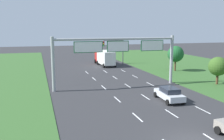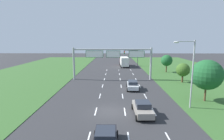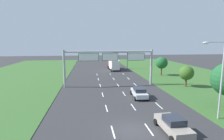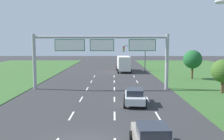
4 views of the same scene
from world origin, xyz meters
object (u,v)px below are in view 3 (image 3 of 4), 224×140
at_px(car_near_red, 139,92).
at_px(street_lamp, 219,73).
at_px(car_lead_silver, 173,125).
at_px(roadside_tree_mid, 186,73).
at_px(roadside_tree_far, 162,63).
at_px(box_truck, 113,64).
at_px(sign_gantry, 110,60).
at_px(traffic_light_mast, 121,57).

relative_size(car_near_red, street_lamp, 0.52).
height_order(car_lead_silver, roadside_tree_mid, roadside_tree_mid).
bearing_deg(car_lead_silver, roadside_tree_mid, 54.49).
relative_size(roadside_tree_mid, roadside_tree_far, 0.84).
bearing_deg(roadside_tree_far, car_near_red, -122.62).
xyz_separation_m(box_truck, sign_gantry, (-3.55, -19.73, 3.26)).
bearing_deg(car_lead_silver, box_truck, 88.23).
relative_size(car_near_red, sign_gantry, 0.26).
height_order(box_truck, sign_gantry, sign_gantry).
distance_m(box_truck, roadside_tree_mid, 24.89).
relative_size(sign_gantry, street_lamp, 2.03).
distance_m(car_lead_silver, street_lamp, 7.66).
bearing_deg(sign_gantry, roadside_tree_far, 31.91).
height_order(car_lead_silver, roadside_tree_far, roadside_tree_far).
xyz_separation_m(sign_gantry, roadside_tree_mid, (14.21, -2.75, -2.34)).
xyz_separation_m(box_truck, traffic_light_mast, (2.66, 1.26, 2.14)).
xyz_separation_m(car_near_red, box_truck, (-0.02, 27.63, 0.94)).
bearing_deg(roadside_tree_mid, car_lead_silver, -123.66).
height_order(sign_gantry, street_lamp, street_lamp).
bearing_deg(roadside_tree_mid, box_truck, 115.35).
height_order(street_lamp, roadside_tree_far, street_lamp).
xyz_separation_m(box_truck, roadside_tree_mid, (10.65, -22.48, 0.92)).
xyz_separation_m(car_lead_silver, street_lamp, (5.97, 2.15, 4.29)).
bearing_deg(street_lamp, roadside_tree_mid, 71.44).
xyz_separation_m(car_near_red, sign_gantry, (-3.57, 7.89, 4.20)).
distance_m(traffic_light_mast, roadside_tree_mid, 25.08).
bearing_deg(traffic_light_mast, box_truck, -154.63).
distance_m(box_truck, street_lamp, 36.90).
height_order(street_lamp, roadside_tree_mid, street_lamp).
height_order(roadside_tree_mid, roadside_tree_far, roadside_tree_far).
height_order(box_truck, traffic_light_mast, traffic_light_mast).
bearing_deg(street_lamp, car_near_red, 124.92).
height_order(traffic_light_mast, roadside_tree_far, traffic_light_mast).
bearing_deg(roadside_tree_far, traffic_light_mast, 123.94).
xyz_separation_m(sign_gantry, street_lamp, (9.59, -16.51, 0.10)).
distance_m(traffic_light_mast, roadside_tree_far, 14.56).
height_order(box_truck, street_lamp, street_lamp).
relative_size(car_lead_silver, traffic_light_mast, 0.80).
bearing_deg(street_lamp, car_lead_silver, -160.23).
xyz_separation_m(traffic_light_mast, street_lamp, (3.37, -37.51, 1.21)).
distance_m(car_lead_silver, sign_gantry, 19.46).
xyz_separation_m(car_lead_silver, roadside_tree_far, (10.73, 27.59, 2.44)).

